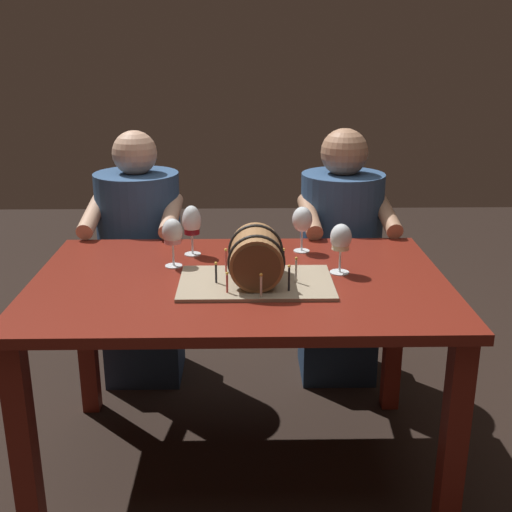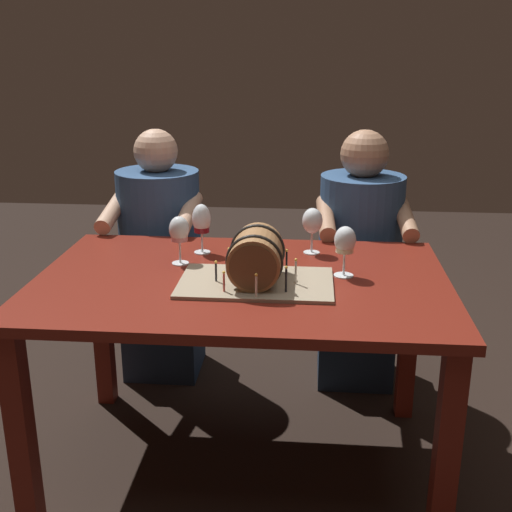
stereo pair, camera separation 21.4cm
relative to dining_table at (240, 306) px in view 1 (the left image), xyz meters
name	(u,v)px [view 1 (the left image)]	position (x,y,z in m)	size (l,w,h in m)	color
ground_plane	(241,464)	(0.00, 0.00, -0.65)	(8.00, 8.00, 0.00)	black
dining_table	(240,306)	(0.00, 0.00, 0.00)	(1.42, 0.94, 0.75)	maroon
barrel_cake	(256,262)	(0.06, -0.06, 0.18)	(0.51, 0.32, 0.19)	gray
wine_glass_rose	(172,234)	(-0.24, 0.13, 0.23)	(0.07, 0.07, 0.18)	white
wine_glass_white	(341,240)	(0.35, 0.05, 0.23)	(0.07, 0.07, 0.18)	white
wine_glass_red	(192,223)	(-0.18, 0.26, 0.23)	(0.07, 0.07, 0.19)	white
wine_glass_empty	(302,220)	(0.24, 0.30, 0.23)	(0.08, 0.08, 0.18)	white
person_seated_left	(141,265)	(-0.46, 0.72, -0.09)	(0.42, 0.49, 1.17)	#1B2D46
person_seated_right	(340,263)	(0.46, 0.72, -0.09)	(0.42, 0.49, 1.17)	#1B2D46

